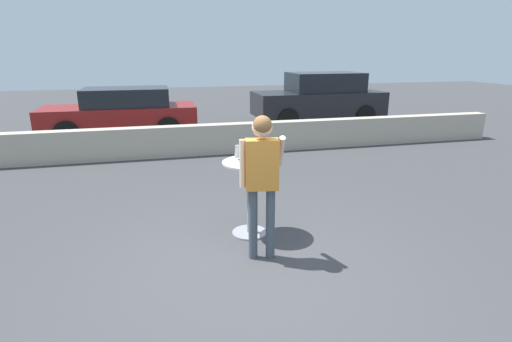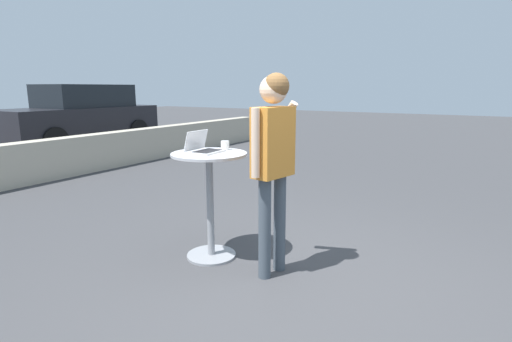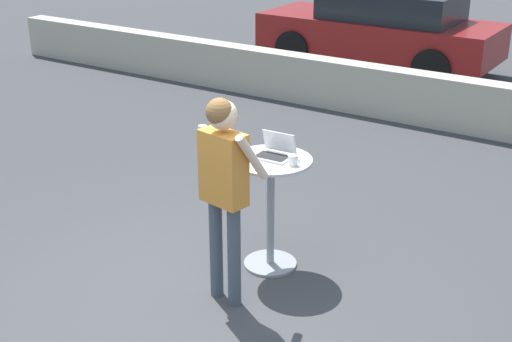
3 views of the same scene
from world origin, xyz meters
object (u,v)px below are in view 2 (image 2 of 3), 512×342
at_px(cafe_table, 210,191).
at_px(laptop, 204,148).
at_px(standing_person, 273,149).
at_px(parked_car_further_down, 81,115).
at_px(coffee_mug, 225,145).

xyz_separation_m(cafe_table, laptop, (-0.00, 0.06, 0.42)).
height_order(cafe_table, standing_person, standing_person).
bearing_deg(cafe_table, parked_car_further_down, 61.33).
xyz_separation_m(standing_person, parked_car_further_down, (4.43, 8.78, -0.26)).
relative_size(standing_person, parked_car_further_down, 0.40).
height_order(cafe_table, laptop, laptop).
bearing_deg(coffee_mug, standing_person, -109.63).
relative_size(cafe_table, parked_car_further_down, 0.23).
distance_m(cafe_table, standing_person, 0.84).
relative_size(cafe_table, coffee_mug, 9.20).
relative_size(laptop, parked_car_further_down, 0.07).
bearing_deg(laptop, standing_person, -90.62).
height_order(laptop, coffee_mug, laptop).
bearing_deg(parked_car_further_down, standing_person, -116.76).
distance_m(cafe_table, parked_car_further_down, 9.21).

